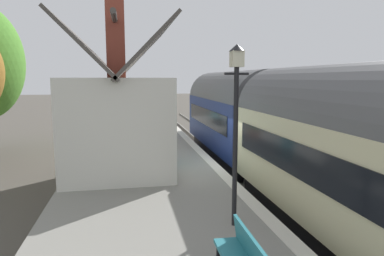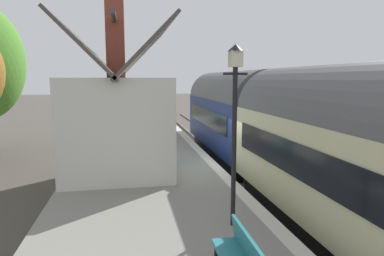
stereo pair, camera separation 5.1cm
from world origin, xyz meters
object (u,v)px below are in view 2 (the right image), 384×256
Objects in this scene: bench_platform_end at (160,128)px; bench_near_building at (151,119)px; lamp_post_platform at (235,102)px; planter_under_sign at (110,124)px; planter_by_door at (145,136)px; planter_bench_left at (112,122)px; train at (270,127)px; planter_bench_right at (128,125)px; station_building at (119,118)px.

bench_platform_end is 1.00× the size of bench_near_building.
bench_platform_end is at bearing 2.34° from lamp_post_platform.
bench_near_building is at bearing 2.49° from lamp_post_platform.
planter_under_sign is 0.23× the size of lamp_post_platform.
bench_platform_end reaches higher than planter_by_door.
planter_under_sign is at bearing 45.96° from bench_platform_end.
bench_near_building reaches higher than planter_bench_left.
train is at bearing -146.02° from planter_under_sign.
train is 21.13× the size of planter_under_sign.
bench_near_building is 1.67× the size of planter_bench_right.
station_building is 6.26m from bench_platform_end.
planter_under_sign is at bearing 12.71° from lamp_post_platform.
planter_bench_right is (7.54, -0.31, -1.26)m from station_building.
planter_bench_right is at bearing 31.82° from train.
planter_bench_left is at bearing 86.36° from bench_near_building.
lamp_post_platform is at bearing -170.78° from planter_bench_right.
planter_bench_left is at bearing -0.64° from planter_under_sign.
planter_by_door is 0.25× the size of lamp_post_platform.
bench_platform_end is 1.47× the size of planter_by_door.
planter_bench_right is at bearing 43.94° from bench_platform_end.
bench_near_building reaches higher than planter_under_sign.
planter_bench_left is (1.81, -0.02, -0.15)m from planter_under_sign.
planter_by_door is 4.29m from planter_under_sign.
planter_by_door is at bearing -162.51° from planter_bench_left.
planter_under_sign is 14.52m from lamp_post_platform.
lamp_post_platform is at bearing -167.29° from planter_under_sign.
planter_bench_left is at bearing 3.89° from station_building.
bench_platform_end is (6.44, 3.40, -0.85)m from train.
bench_platform_end is 1.81× the size of planter_bench_left.
planter_bench_left is at bearing 17.49° from planter_by_door.
lamp_post_platform is (-5.59, -2.44, 0.90)m from station_building.
station_building is 10.30m from bench_near_building.
planter_under_sign is (3.88, 1.82, 0.15)m from planter_by_door.
bench_near_building is 0.37× the size of lamp_post_platform.
planter_bench_right is 0.22× the size of lamp_post_platform.
bench_near_building is 1.47× the size of planter_by_door.
planter_under_sign reaches higher than planter_bench_left.
bench_near_building is 5.58m from planter_by_door.
station_building is at bearing 177.62° from planter_bench_right.
station_building is 1.58× the size of lamp_post_platform.
station_building is at bearing -176.11° from planter_bench_left.
planter_under_sign reaches higher than planter_bench_right.
planter_bench_left is (2.69, 1.01, -0.16)m from planter_bench_right.
planter_by_door is (5.16, 4.28, -1.03)m from train.
train is 12.70× the size of bench_platform_end.
station_building is at bearing 83.32° from train.
train is 3.02× the size of station_building.
lamp_post_platform is (-15.82, -3.14, 2.31)m from planter_bench_left.
train reaches higher than planter_bench_left.
train is at bearing -152.14° from bench_platform_end.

